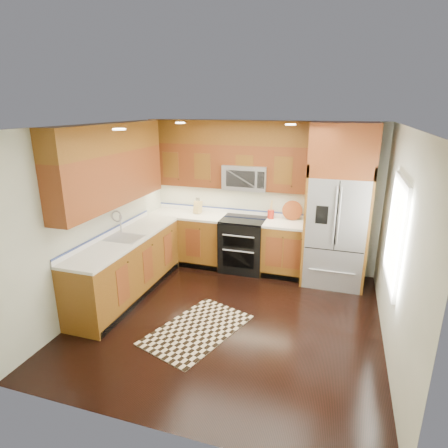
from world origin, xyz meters
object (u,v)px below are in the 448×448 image
(range, at_px, (243,245))
(rug, at_px, (197,329))
(refrigerator, at_px, (338,207))
(knife_block, at_px, (198,207))
(utensil_crock, at_px, (271,212))

(range, distance_m, rug, 2.12)
(refrigerator, bearing_deg, knife_block, 176.28)
(range, relative_size, rug, 0.66)
(knife_block, height_order, utensil_crock, utensil_crock)
(knife_block, relative_size, utensil_crock, 0.91)
(range, bearing_deg, rug, -92.04)
(range, height_order, knife_block, knife_block)
(refrigerator, relative_size, knife_block, 8.88)
(rug, bearing_deg, utensil_crock, 96.11)
(utensil_crock, bearing_deg, knife_block, -176.84)
(rug, bearing_deg, knife_block, 129.61)
(range, xyz_separation_m, knife_block, (-0.90, 0.12, 0.59))
(refrigerator, bearing_deg, utensil_crock, 168.14)
(rug, bearing_deg, refrigerator, 70.19)
(refrigerator, xyz_separation_m, rug, (-1.62, -2.02, -1.30))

